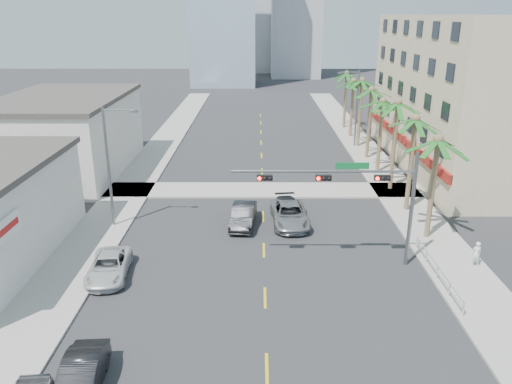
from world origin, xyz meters
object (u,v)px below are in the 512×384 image
at_px(car_lane_left, 243,215).
at_px(traffic_signal_mast, 361,190).
at_px(car_parked_mid, 81,377).
at_px(car_parked_far, 109,267).
at_px(car_lane_right, 289,210).
at_px(pedestrian, 476,254).
at_px(car_lane_center, 290,214).

bearing_deg(car_lane_left, traffic_signal_mast, -36.24).
bearing_deg(traffic_signal_mast, car_parked_mid, -140.00).
height_order(car_parked_far, car_lane_right, car_parked_far).
height_order(car_parked_mid, car_lane_left, car_lane_left).
xyz_separation_m(car_parked_mid, pedestrian, (21.02, 11.05, 0.22)).
xyz_separation_m(traffic_signal_mast, car_lane_center, (-3.78, 6.51, -4.28)).
bearing_deg(car_parked_mid, pedestrian, 23.75).
bearing_deg(car_parked_mid, car_parked_far, 95.28).
bearing_deg(car_parked_mid, traffic_signal_mast, 36.02).
bearing_deg(car_lane_left, car_parked_mid, -105.01).
bearing_deg(car_lane_left, car_lane_center, 8.18).
bearing_deg(pedestrian, car_lane_left, -26.90).
distance_m(traffic_signal_mast, car_lane_right, 9.69).
height_order(car_lane_right, pedestrian, pedestrian).
distance_m(traffic_signal_mast, car_lane_center, 8.66).
bearing_deg(car_lane_left, car_parked_far, -130.46).
xyz_separation_m(car_parked_mid, car_lane_left, (6.30, 17.69, 0.05)).
distance_m(traffic_signal_mast, car_parked_far, 15.89).
relative_size(car_parked_far, pedestrian, 3.00).
height_order(traffic_signal_mast, car_lane_center, traffic_signal_mast).
xyz_separation_m(car_parked_far, car_lane_right, (11.45, 9.39, -0.00)).
bearing_deg(car_lane_center, car_parked_far, -147.61).
distance_m(car_parked_mid, car_lane_right, 21.57).
bearing_deg(car_lane_right, car_parked_mid, -124.24).
xyz_separation_m(car_parked_mid, car_parked_far, (-1.60, 9.81, -0.06)).
distance_m(car_parked_far, pedestrian, 22.66).
xyz_separation_m(car_parked_mid, car_lane_right, (9.85, 19.19, -0.07)).
bearing_deg(pedestrian, car_parked_mid, 25.12).
bearing_deg(car_parked_mid, car_lane_center, 57.33).
relative_size(car_parked_far, car_lane_left, 1.02).
relative_size(car_parked_mid, pedestrian, 2.77).
distance_m(traffic_signal_mast, car_lane_left, 10.53).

